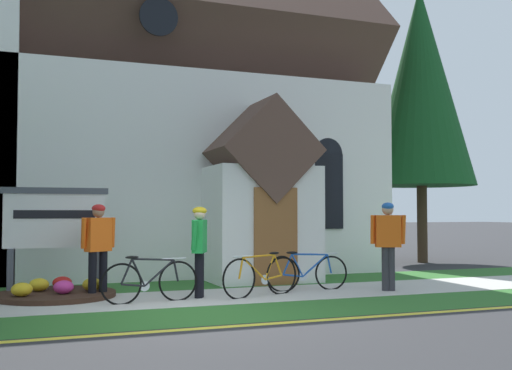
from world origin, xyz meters
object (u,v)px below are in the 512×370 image
church_sign (55,223)px  bicycle_orange (307,272)px  bicycle_black (261,276)px  cyclist_in_orange_jersey (199,245)px  roadside_conifer (421,86)px  bicycle_silver (150,281)px  cyclist_in_green_jersey (388,238)px  cyclist_in_white_jersey (98,243)px

church_sign → bicycle_orange: church_sign is taller
bicycle_black → cyclist_in_orange_jersey: cyclist_in_orange_jersey is taller
cyclist_in_orange_jersey → roadside_conifer: 11.13m
bicycle_silver → bicycle_orange: bicycle_silver is taller
church_sign → bicycle_black: church_sign is taller
bicycle_black → roadside_conifer: size_ratio=0.19×
church_sign → roadside_conifer: size_ratio=0.23×
church_sign → cyclist_in_green_jersey: bearing=-17.0°
bicycle_orange → cyclist_in_green_jersey: 1.75m
bicycle_black → roadside_conifer: bearing=35.9°
roadside_conifer → church_sign: bearing=-161.5°
cyclist_in_orange_jersey → roadside_conifer: roadside_conifer is taller
bicycle_orange → cyclist_in_green_jersey: bearing=-23.5°
bicycle_black → cyclist_in_orange_jersey: (-1.14, 0.20, 0.59)m
cyclist_in_green_jersey → roadside_conifer: 8.72m
bicycle_black → cyclist_in_white_jersey: 3.06m
bicycle_black → cyclist_in_white_jersey: cyclist_in_white_jersey is taller
church_sign → bicycle_silver: church_sign is taller
bicycle_silver → church_sign: bearing=130.1°
cyclist_in_green_jersey → church_sign: bearing=163.0°
church_sign → roadside_conifer: bearing=18.5°
bicycle_black → bicycle_orange: bearing=21.8°
church_sign → cyclist_in_green_jersey: (6.23, -1.90, -0.32)m
cyclist_in_orange_jersey → bicycle_orange: bearing=6.7°
bicycle_black → cyclist_in_white_jersey: (-2.87, 0.88, 0.62)m
cyclist_in_white_jersey → roadside_conifer: size_ratio=0.20×
bicycle_silver → roadside_conifer: 12.24m
bicycle_silver → cyclist_in_green_jersey: 4.78m
cyclist_in_green_jersey → cyclist_in_orange_jersey: (-3.78, 0.37, -0.07)m
cyclist_in_green_jersey → cyclist_in_white_jersey: (-5.51, 1.06, -0.04)m
church_sign → bicycle_orange: (4.76, -1.26, -1.00)m
cyclist_in_orange_jersey → roadside_conifer: size_ratio=0.19×
roadside_conifer → cyclist_in_orange_jersey: bearing=-148.8°
cyclist_in_green_jersey → cyclist_in_orange_jersey: cyclist_in_green_jersey is taller
church_sign → cyclist_in_orange_jersey: (2.45, -1.53, -0.39)m
cyclist_in_green_jersey → bicycle_black: bearing=176.1°
bicycle_black → roadside_conifer: 10.64m
church_sign → cyclist_in_white_jersey: 1.17m
bicycle_black → cyclist_in_orange_jersey: 1.29m
bicycle_orange → cyclist_in_white_jersey: 4.10m
cyclist_in_white_jersey → cyclist_in_green_jersey: bearing=-10.8°
cyclist_in_green_jersey → roadside_conifer: roadside_conifer is taller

